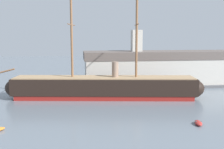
{
  "coord_description": "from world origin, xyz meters",
  "views": [
    {
      "loc": [
        -5.99,
        -23.79,
        16.61
      ],
      "look_at": [
        1.48,
        33.98,
        8.26
      ],
      "focal_mm": 44.5,
      "sensor_mm": 36.0,
      "label": 1
    }
  ],
  "objects_px": {
    "motorboat_distant_centre": "(96,85)",
    "dockside_warehouse_right": "(165,68)",
    "tall_ship": "(104,87)",
    "dinghy_mid_right": "(198,123)"
  },
  "relations": [
    {
      "from": "tall_ship",
      "to": "motorboat_distant_centre",
      "type": "bearing_deg",
      "value": 92.82
    },
    {
      "from": "tall_ship",
      "to": "motorboat_distant_centre",
      "type": "height_order",
      "value": "tall_ship"
    },
    {
      "from": "tall_ship",
      "to": "dockside_warehouse_right",
      "type": "height_order",
      "value": "tall_ship"
    },
    {
      "from": "motorboat_distant_centre",
      "to": "dockside_warehouse_right",
      "type": "bearing_deg",
      "value": -2.29
    },
    {
      "from": "tall_ship",
      "to": "dinghy_mid_right",
      "type": "relative_size",
      "value": 18.15
    },
    {
      "from": "motorboat_distant_centre",
      "to": "tall_ship",
      "type": "bearing_deg",
      "value": -87.18
    },
    {
      "from": "tall_ship",
      "to": "dinghy_mid_right",
      "type": "xyz_separation_m",
      "value": [
        15.18,
        -24.05,
        -2.61
      ]
    },
    {
      "from": "motorboat_distant_centre",
      "to": "dockside_warehouse_right",
      "type": "xyz_separation_m",
      "value": [
        22.64,
        -0.91,
        5.14
      ]
    },
    {
      "from": "dinghy_mid_right",
      "to": "dockside_warehouse_right",
      "type": "distance_m",
      "value": 41.44
    },
    {
      "from": "tall_ship",
      "to": "dockside_warehouse_right",
      "type": "distance_m",
      "value": 27.47
    }
  ]
}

